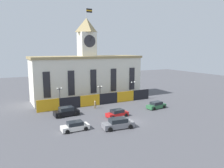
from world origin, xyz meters
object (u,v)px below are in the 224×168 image
at_px(street_lamp_right, 133,86).
at_px(car_black_suv, 66,112).
at_px(street_lamp_left, 60,93).
at_px(car_white_taxi, 75,126).
at_px(pedestrian, 95,104).
at_px(car_green_wagon, 156,105).
at_px(street_lamp_far_left, 100,90).
at_px(car_red_sedan, 117,113).
at_px(car_gray_pickup, 118,124).

distance_m(street_lamp_right, car_black_suv, 20.85).
relative_size(street_lamp_left, car_white_taxi, 1.05).
height_order(car_white_taxi, pedestrian, pedestrian).
bearing_deg(car_green_wagon, street_lamp_far_left, -53.74).
xyz_separation_m(car_green_wagon, car_red_sedan, (-10.74, -1.27, -0.05)).
relative_size(car_gray_pickup, pedestrian, 3.09).
xyz_separation_m(street_lamp_far_left, car_gray_pickup, (-4.47, -16.99, -2.40)).
xyz_separation_m(street_lamp_left, car_black_suv, (-0.31, -6.13, -2.64)).
distance_m(street_lamp_right, car_white_taxi, 25.50).
bearing_deg(car_green_wagon, pedestrian, -33.53).
height_order(street_lamp_far_left, car_red_sedan, street_lamp_far_left).
height_order(street_lamp_left, car_red_sedan, street_lamp_left).
relative_size(car_gray_pickup, car_white_taxi, 1.22).
bearing_deg(car_white_taxi, car_red_sedan, -160.81).
relative_size(street_lamp_far_left, car_black_suv, 0.87).
bearing_deg(car_gray_pickup, car_green_wagon, -146.38).
bearing_deg(car_red_sedan, street_lamp_right, -138.48).
bearing_deg(street_lamp_far_left, car_black_suv, -148.96).
bearing_deg(car_white_taxi, car_black_suv, -96.11).
bearing_deg(pedestrian, car_gray_pickup, -170.88).
height_order(street_lamp_right, car_green_wagon, street_lamp_right).
xyz_separation_m(car_green_wagon, car_gray_pickup, (-13.70, -6.94, 0.09)).
xyz_separation_m(car_black_suv, car_white_taxi, (-0.99, -8.44, -0.14)).
height_order(car_black_suv, pedestrian, car_black_suv).
height_order(street_lamp_left, street_lamp_far_left, street_lamp_left).
bearing_deg(street_lamp_far_left, car_gray_pickup, -104.73).
xyz_separation_m(car_white_taxi, car_red_sedan, (9.67, 3.25, -0.02)).
distance_m(car_black_suv, car_white_taxi, 8.50).
bearing_deg(car_black_suv, street_lamp_far_left, -151.64).
height_order(street_lamp_right, car_white_taxi, street_lamp_right).
height_order(street_lamp_left, street_lamp_right, street_lamp_right).
relative_size(car_gray_pickup, car_red_sedan, 1.22).
bearing_deg(car_gray_pickup, car_red_sedan, -110.81).
bearing_deg(car_red_sedan, street_lamp_left, -57.66).
bearing_deg(street_lamp_right, car_green_wagon, -91.87).
bearing_deg(street_lamp_right, street_lamp_left, 180.00).
height_order(car_green_wagon, car_white_taxi, car_green_wagon).
distance_m(street_lamp_left, street_lamp_far_left, 9.88).
bearing_deg(pedestrian, street_lamp_right, -57.69).
distance_m(car_black_suv, car_green_wagon, 19.81).
xyz_separation_m(car_black_suv, car_gray_pickup, (5.72, -10.87, -0.02)).
bearing_deg(street_lamp_far_left, street_lamp_right, 0.00).
xyz_separation_m(street_lamp_far_left, street_lamp_right, (9.56, 0.00, 0.28)).
relative_size(car_red_sedan, pedestrian, 2.54).
bearing_deg(car_black_suv, car_green_wagon, 165.90).
bearing_deg(car_red_sedan, car_black_suv, -35.00).
xyz_separation_m(street_lamp_right, car_red_sedan, (-11.07, -11.32, -2.82)).
bearing_deg(car_black_suv, street_lamp_right, -165.44).
bearing_deg(street_lamp_far_left, street_lamp_left, 180.00).
height_order(street_lamp_right, pedestrian, street_lamp_right).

